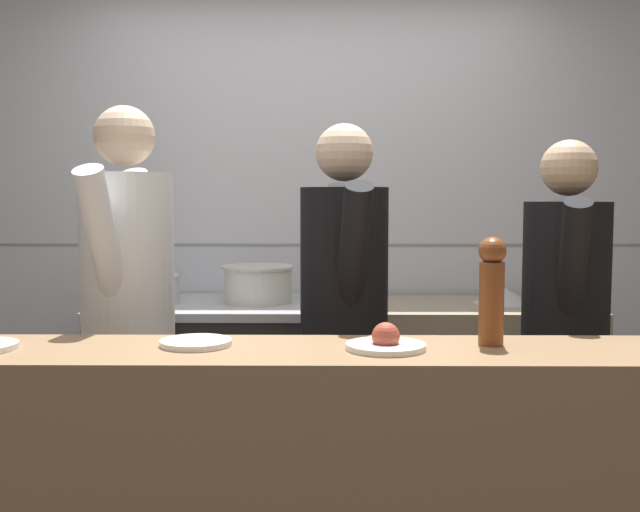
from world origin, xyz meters
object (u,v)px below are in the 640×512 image
(chef_sous, at_px, (344,316))
(chef_head_cook, at_px, (128,308))
(oven_range, at_px, (204,391))
(plated_dish_dessert, at_px, (386,343))
(mixing_bowl_steel, at_px, (504,295))
(plated_dish_appetiser, at_px, (196,343))
(pepper_mill, at_px, (492,289))
(sauce_pot, at_px, (258,283))
(stock_pot, at_px, (150,288))
(chef_line, at_px, (565,326))

(chef_sous, bearing_deg, chef_head_cook, 174.84)
(oven_range, xyz_separation_m, plated_dish_dessert, (0.79, -1.41, 0.53))
(mixing_bowl_steel, relative_size, plated_dish_appetiser, 1.34)
(pepper_mill, height_order, chef_sous, chef_sous)
(sauce_pot, relative_size, mixing_bowl_steel, 1.17)
(stock_pot, relative_size, chef_sous, 0.17)
(chef_head_cook, bearing_deg, stock_pot, 103.29)
(sauce_pot, bearing_deg, oven_range, -178.45)
(mixing_bowl_steel, height_order, chef_head_cook, chef_head_cook)
(chef_head_cook, distance_m, chef_line, 1.70)
(stock_pot, distance_m, chef_sous, 1.14)
(mixing_bowl_steel, bearing_deg, plated_dish_appetiser, -132.38)
(plated_dish_appetiser, bearing_deg, oven_range, 98.55)
(plated_dish_dessert, xyz_separation_m, chef_head_cook, (-0.95, 0.65, 0.00))
(mixing_bowl_steel, distance_m, plated_dish_appetiser, 1.90)
(pepper_mill, xyz_separation_m, chef_line, (0.42, 0.60, -0.22))
(plated_dish_dessert, distance_m, chef_head_cook, 1.15)
(plated_dish_appetiser, bearing_deg, chef_line, 24.75)
(oven_range, xyz_separation_m, plated_dish_appetiser, (0.20, -1.35, 0.51))
(sauce_pot, relative_size, pepper_mill, 1.04)
(plated_dish_appetiser, bearing_deg, chef_head_cook, 121.65)
(stock_pot, relative_size, sauce_pot, 0.84)
(plated_dish_dessert, height_order, chef_line, chef_line)
(stock_pot, height_order, plated_dish_appetiser, stock_pot)
(pepper_mill, bearing_deg, mixing_bowl_steel, 75.15)
(stock_pot, xyz_separation_m, chef_line, (1.78, -0.69, -0.06))
(oven_range, xyz_separation_m, chef_sous, (0.67, -0.71, 0.49))
(pepper_mill, bearing_deg, stock_pot, 136.56)
(chef_sous, bearing_deg, chef_line, -9.71)
(mixing_bowl_steel, relative_size, chef_sous, 0.18)
(plated_dish_appetiser, height_order, plated_dish_dessert, plated_dish_dessert)
(chef_sous, bearing_deg, plated_dish_appetiser, -134.29)
(stock_pot, bearing_deg, chef_head_cook, -83.38)
(sauce_pot, distance_m, plated_dish_dessert, 1.51)
(plated_dish_dessert, bearing_deg, mixing_bowl_steel, 64.37)
(mixing_bowl_steel, xyz_separation_m, plated_dish_dessert, (-0.70, -1.45, 0.05))
(oven_range, bearing_deg, chef_head_cook, -102.37)
(stock_pot, xyz_separation_m, mixing_bowl_steel, (1.73, 0.09, -0.04))
(pepper_mill, bearing_deg, chef_head_cook, 155.54)
(oven_range, xyz_separation_m, pepper_mill, (1.12, -1.34, 0.68))
(chef_head_cook, bearing_deg, chef_line, 7.14)
(oven_range, relative_size, mixing_bowl_steel, 3.37)
(chef_line, bearing_deg, stock_pot, 170.20)
(chef_head_cook, bearing_deg, chef_sous, 9.44)
(mixing_bowl_steel, distance_m, chef_line, 0.79)
(plated_dish_dessert, distance_m, chef_sous, 0.70)
(mixing_bowl_steel, bearing_deg, chef_head_cook, -154.06)
(mixing_bowl_steel, height_order, plated_dish_appetiser, plated_dish_appetiser)
(plated_dish_appetiser, bearing_deg, stock_pot, 109.06)
(pepper_mill, bearing_deg, oven_range, 129.81)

